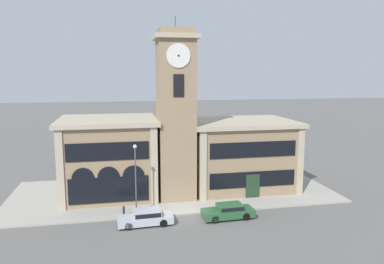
# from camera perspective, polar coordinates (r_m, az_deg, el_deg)

# --- Properties ---
(ground_plane) EXTENTS (300.00, 300.00, 0.00)m
(ground_plane) POSITION_cam_1_polar(r_m,az_deg,el_deg) (36.18, -1.09, -12.54)
(ground_plane) COLOR #605E5B
(sidewalk_kerb) EXTENTS (35.32, 14.12, 0.15)m
(sidewalk_kerb) POSITION_cam_1_polar(r_m,az_deg,el_deg) (42.72, -2.83, -9.04)
(sidewalk_kerb) COLOR #A39E93
(sidewalk_kerb) RESTS_ON ground_plane
(clock_tower) EXTENTS (4.42, 4.42, 18.87)m
(clock_tower) POSITION_cam_1_polar(r_m,az_deg,el_deg) (38.91, -2.47, 2.51)
(clock_tower) COLOR #937A5B
(clock_tower) RESTS_ON ground_plane
(town_hall_left_wing) EXTENTS (10.36, 9.61, 8.47)m
(town_hall_left_wing) POSITION_cam_1_polar(r_m,az_deg,el_deg) (41.75, -12.54, -3.71)
(town_hall_left_wing) COLOR #937A5B
(town_hall_left_wing) RESTS_ON ground_plane
(town_hall_right_wing) EXTENTS (12.20, 9.61, 7.89)m
(town_hall_right_wing) POSITION_cam_1_polar(r_m,az_deg,el_deg) (44.07, 7.26, -3.30)
(town_hall_right_wing) COLOR #937A5B
(town_hall_right_wing) RESTS_ON ground_plane
(parked_car_near) EXTENTS (4.91, 1.98, 1.36)m
(parked_car_near) POSITION_cam_1_polar(r_m,az_deg,el_deg) (34.00, -7.04, -12.75)
(parked_car_near) COLOR #B2B7C1
(parked_car_near) RESTS_ON ground_plane
(parked_car_mid) EXTENTS (4.82, 2.03, 1.36)m
(parked_car_mid) POSITION_cam_1_polar(r_m,az_deg,el_deg) (35.33, 5.59, -11.88)
(parked_car_mid) COLOR #285633
(parked_car_mid) RESTS_ON ground_plane
(street_lamp) EXTENTS (0.36, 0.36, 6.69)m
(street_lamp) POSITION_cam_1_polar(r_m,az_deg,el_deg) (34.92, -8.61, -5.77)
(street_lamp) COLOR #4C4C51
(street_lamp) RESTS_ON sidewalk_kerb
(bollard) EXTENTS (0.18, 0.18, 1.06)m
(bollard) POSITION_cam_1_polar(r_m,az_deg,el_deg) (35.72, -10.35, -11.84)
(bollard) COLOR black
(bollard) RESTS_ON sidewalk_kerb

